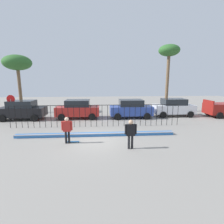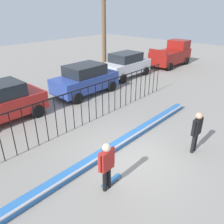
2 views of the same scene
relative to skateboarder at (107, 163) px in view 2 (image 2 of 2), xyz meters
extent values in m
plane|color=gray|center=(1.72, 0.47, -0.99)|extent=(60.00, 60.00, 0.00)
cube|color=#2D6BB7|center=(1.72, 1.28, -0.88)|extent=(11.00, 0.36, 0.22)
cylinder|color=#B2B2B7|center=(1.72, 1.10, -0.77)|extent=(11.00, 0.09, 0.09)
cylinder|color=black|center=(-1.54, 3.73, -0.07)|extent=(0.04, 0.04, 1.84)
cylinder|color=black|center=(-1.08, 3.73, -0.07)|extent=(0.04, 0.04, 1.84)
cylinder|color=black|center=(-0.61, 3.73, -0.07)|extent=(0.04, 0.04, 1.84)
cylinder|color=black|center=(-0.14, 3.73, -0.07)|extent=(0.04, 0.04, 1.84)
cylinder|color=black|center=(0.32, 3.73, -0.07)|extent=(0.04, 0.04, 1.84)
cylinder|color=black|center=(0.79, 3.73, -0.07)|extent=(0.04, 0.04, 1.84)
cylinder|color=black|center=(1.26, 3.73, -0.07)|extent=(0.04, 0.04, 1.84)
cylinder|color=black|center=(1.72, 3.73, -0.07)|extent=(0.04, 0.04, 1.84)
cylinder|color=black|center=(2.19, 3.73, -0.07)|extent=(0.04, 0.04, 1.84)
cylinder|color=black|center=(2.66, 3.73, -0.07)|extent=(0.04, 0.04, 1.84)
cylinder|color=black|center=(3.12, 3.73, -0.07)|extent=(0.04, 0.04, 1.84)
cylinder|color=black|center=(3.59, 3.73, -0.07)|extent=(0.04, 0.04, 1.84)
cylinder|color=black|center=(4.06, 3.73, -0.07)|extent=(0.04, 0.04, 1.84)
cylinder|color=black|center=(4.52, 3.73, -0.07)|extent=(0.04, 0.04, 1.84)
cylinder|color=black|center=(4.99, 3.73, -0.07)|extent=(0.04, 0.04, 1.84)
cylinder|color=black|center=(5.46, 3.73, -0.07)|extent=(0.04, 0.04, 1.84)
cylinder|color=black|center=(5.92, 3.73, -0.07)|extent=(0.04, 0.04, 1.84)
cylinder|color=black|center=(6.39, 3.73, -0.07)|extent=(0.04, 0.04, 1.84)
cylinder|color=black|center=(6.86, 3.73, -0.07)|extent=(0.04, 0.04, 1.84)
cylinder|color=black|center=(7.32, 3.73, -0.07)|extent=(0.04, 0.04, 1.84)
cylinder|color=black|center=(7.79, 3.73, -0.07)|extent=(0.04, 0.04, 1.84)
cylinder|color=black|center=(8.26, 3.73, -0.07)|extent=(0.04, 0.04, 1.84)
cylinder|color=black|center=(8.72, 3.73, -0.07)|extent=(0.04, 0.04, 1.84)
cube|color=black|center=(1.72, 3.73, 0.83)|extent=(14.00, 0.04, 0.04)
cylinder|color=black|center=(-0.09, 0.00, -0.61)|extent=(0.13, 0.13, 0.77)
cylinder|color=black|center=(0.09, 0.00, -0.61)|extent=(0.13, 0.13, 0.77)
cube|color=#B22823|center=(0.00, 0.00, 0.09)|extent=(0.47, 0.20, 0.64)
sphere|color=beige|center=(0.00, 0.00, 0.54)|extent=(0.25, 0.25, 0.25)
cylinder|color=#B22823|center=(-0.28, 0.00, 0.13)|extent=(0.10, 0.10, 0.57)
cylinder|color=#B22823|center=(0.28, 0.00, 0.13)|extent=(0.10, 0.10, 0.57)
cube|color=#26598C|center=(0.30, 0.08, -0.93)|extent=(0.80, 0.20, 0.02)
cylinder|color=silver|center=(0.57, 0.16, -0.97)|extent=(0.05, 0.03, 0.05)
cylinder|color=silver|center=(0.57, 0.01, -0.97)|extent=(0.05, 0.03, 0.05)
cylinder|color=silver|center=(0.03, 0.16, -0.97)|extent=(0.05, 0.03, 0.05)
cylinder|color=silver|center=(0.03, 0.01, -0.97)|extent=(0.05, 0.03, 0.05)
cylinder|color=black|center=(3.64, -1.11, -0.60)|extent=(0.13, 0.13, 0.79)
cylinder|color=black|center=(3.82, -1.11, -0.60)|extent=(0.13, 0.13, 0.79)
cube|color=black|center=(3.73, -1.11, 0.12)|extent=(0.48, 0.20, 0.65)
sphere|color=tan|center=(3.73, -1.11, 0.57)|extent=(0.26, 0.26, 0.26)
cylinder|color=black|center=(3.44, -1.11, 0.15)|extent=(0.10, 0.10, 0.58)
cylinder|color=black|center=(4.02, -1.11, 0.15)|extent=(0.10, 0.10, 0.58)
cylinder|color=black|center=(1.23, 7.95, -0.65)|extent=(0.68, 0.22, 0.68)
cylinder|color=black|center=(1.23, 6.05, -0.65)|extent=(0.68, 0.22, 0.68)
cube|color=#2D479E|center=(5.20, 6.88, -0.20)|extent=(4.30, 1.90, 0.90)
cube|color=#1E2328|center=(5.20, 6.88, 0.58)|extent=(2.37, 1.71, 0.66)
cylinder|color=black|center=(6.66, 7.83, -0.65)|extent=(0.68, 0.22, 0.68)
cylinder|color=black|center=(6.66, 5.93, -0.65)|extent=(0.68, 0.22, 0.68)
cylinder|color=black|center=(3.74, 7.83, -0.65)|extent=(0.68, 0.22, 0.68)
cylinder|color=black|center=(3.74, 5.93, -0.65)|extent=(0.68, 0.22, 0.68)
cube|color=silver|center=(9.97, 7.47, -0.20)|extent=(4.30, 1.90, 0.90)
cube|color=#1E2328|center=(9.97, 7.47, 0.58)|extent=(2.37, 1.71, 0.66)
cylinder|color=black|center=(11.43, 8.42, -0.65)|extent=(0.68, 0.22, 0.68)
cylinder|color=black|center=(11.43, 6.52, -0.65)|extent=(0.68, 0.22, 0.68)
cylinder|color=black|center=(8.51, 8.42, -0.65)|extent=(0.68, 0.22, 0.68)
cylinder|color=black|center=(8.51, 6.52, -0.65)|extent=(0.68, 0.22, 0.68)
cube|color=maroon|center=(15.68, 6.71, -0.10)|extent=(4.70, 1.90, 1.10)
cube|color=maroon|center=(17.13, 6.71, 0.85)|extent=(1.50, 1.75, 0.80)
cube|color=maroon|center=(13.39, 6.71, 0.63)|extent=(0.12, 1.75, 0.36)
cylinder|color=black|center=(17.27, 7.66, -0.65)|extent=(0.68, 0.22, 0.68)
cylinder|color=black|center=(17.27, 5.76, -0.65)|extent=(0.68, 0.22, 0.68)
cylinder|color=black|center=(14.08, 7.66, -0.65)|extent=(0.68, 0.22, 0.68)
cylinder|color=black|center=(14.08, 5.76, -0.65)|extent=(0.68, 0.22, 0.68)
cylinder|color=brown|center=(10.17, 10.04, 2.31)|extent=(0.36, 0.36, 6.61)
camera|label=1|loc=(2.04, -10.09, 2.85)|focal=27.03mm
camera|label=2|loc=(-3.82, -3.73, 4.18)|focal=36.00mm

